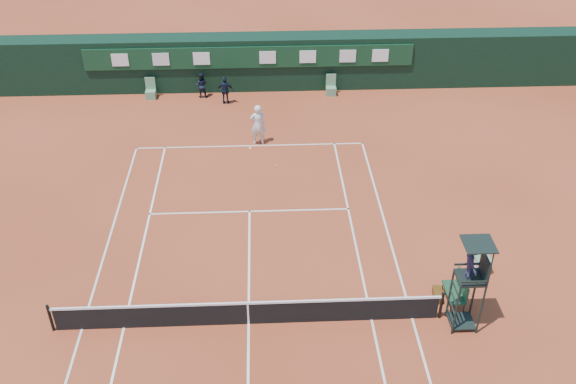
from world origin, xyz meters
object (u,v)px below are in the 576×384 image
object	(u,v)px
tennis_net	(248,313)
player_bench	(458,289)
cooler	(481,264)
player	(258,125)
umpire_chair	(472,268)

from	to	relation	value
tennis_net	player_bench	distance (m)	7.18
cooler	tennis_net	bearing A→B (deg)	-164.87
tennis_net	cooler	size ratio (longest dim) A/B	20.00
player_bench	player	bearing A→B (deg)	120.56
umpire_chair	player_bench	world-z (taller)	umpire_chair
player_bench	player	distance (m)	13.26
tennis_net	player_bench	world-z (taller)	same
umpire_chair	player	xyz separation A→B (m)	(-6.62, 12.47, -1.43)
tennis_net	cooler	xyz separation A→B (m)	(8.48, 2.29, -0.18)
player_bench	cooler	bearing A→B (deg)	49.67
umpire_chair	player	world-z (taller)	umpire_chair
tennis_net	umpire_chair	distance (m)	7.30
umpire_chair	cooler	size ratio (longest dim) A/B	5.30
tennis_net	umpire_chair	size ratio (longest dim) A/B	3.77
umpire_chair	cooler	xyz separation A→B (m)	(1.45, 2.63, -2.13)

